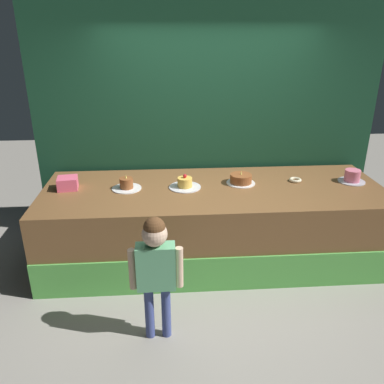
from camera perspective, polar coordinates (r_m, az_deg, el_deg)
ground_plane at (r=4.05m, az=4.13°, el=-14.05°), size 12.00×12.00×0.00m
stage_platform at (r=4.37m, az=3.12°, el=-4.57°), size 3.66×1.31×0.84m
curtain_backdrop at (r=4.74m, az=2.23°, el=9.99°), size 4.06×0.08×2.75m
child_figure at (r=3.12m, az=-5.31°, el=-10.28°), size 0.43×0.20×1.12m
pink_box at (r=4.35m, az=-17.71°, el=1.24°), size 0.23×0.22×0.13m
donut at (r=4.52m, az=14.86°, el=1.72°), size 0.14×0.14×0.03m
cake_far_left at (r=4.20m, az=-9.55°, el=1.07°), size 0.31×0.31×0.16m
cake_center_left at (r=4.18m, az=-1.05°, el=1.23°), size 0.34×0.34×0.15m
cake_center_right at (r=4.33m, az=7.15°, el=1.87°), size 0.32×0.32×0.15m
cake_far_right at (r=4.69m, az=22.36°, el=2.10°), size 0.29×0.29×0.14m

